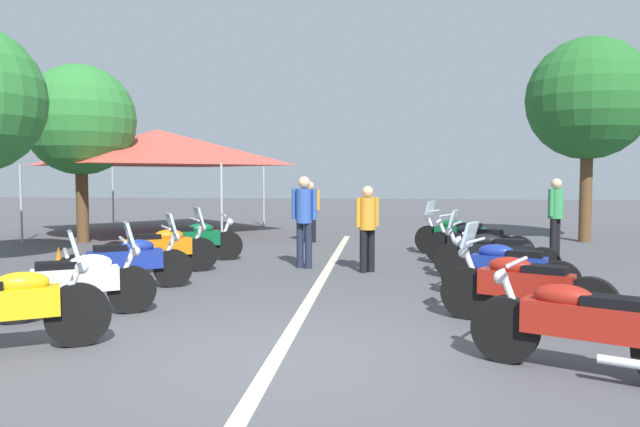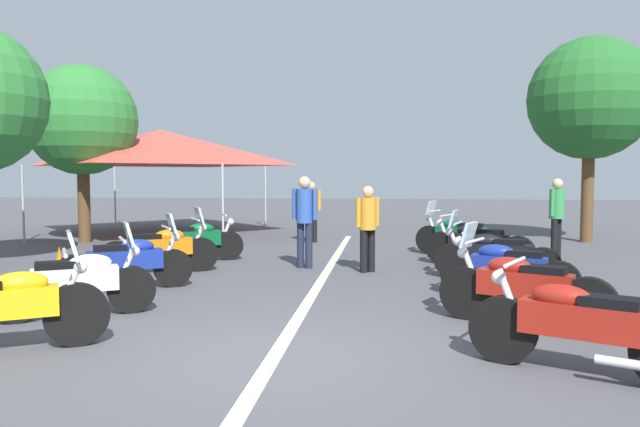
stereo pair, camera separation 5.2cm
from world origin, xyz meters
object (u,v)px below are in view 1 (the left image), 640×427
motorcycle_right_row_5 (459,235)px  bystander_2 (556,211)px  motorcycle_left_row_1 (78,282)px  motorcycle_right_row_1 (523,287)px  motorcycle_left_row_4 (193,240)px  roadside_tree_0 (80,121)px  motorcycle_right_row_0 (582,325)px  motorcycle_right_row_4 (477,243)px  bystander_0 (310,207)px  roadside_tree_2 (588,99)px  motorcycle_right_row_3 (494,254)px  motorcycle_left_row_2 (127,261)px  motorcycle_left_row_0 (6,307)px  traffic_cone_0 (59,266)px  motorcycle_left_row_3 (161,248)px  bystander_3 (304,214)px  motorcycle_right_row_2 (507,269)px  bystander_1 (367,222)px  event_tent (157,147)px

motorcycle_right_row_5 → bystander_2: size_ratio=1.13×
motorcycle_left_row_1 → motorcycle_right_row_1: motorcycle_right_row_1 is taller
motorcycle_left_row_4 → roadside_tree_0: 5.85m
motorcycle_right_row_0 → motorcycle_right_row_4: bearing=-63.5°
motorcycle_right_row_4 → bystander_0: 5.47m
motorcycle_right_row_4 → roadside_tree_2: (4.81, -3.58, 3.35)m
motorcycle_left_row_4 → bystander_0: bearing=37.9°
bystander_2 → motorcycle_right_row_3: bearing=-80.4°
motorcycle_left_row_4 → bystander_0: bystander_0 is taller
motorcycle_left_row_2 → motorcycle_right_row_3: size_ratio=0.90×
motorcycle_left_row_0 → traffic_cone_0: (3.82, 1.60, -0.18)m
bystander_0 → motorcycle_left_row_2: bearing=147.4°
motorcycle_right_row_3 → motorcycle_left_row_3: bearing=17.2°
motorcycle_right_row_1 → motorcycle_right_row_4: 4.70m
motorcycle_left_row_2 → bystander_3: (2.53, -2.45, 0.59)m
motorcycle_right_row_0 → traffic_cone_0: 8.14m
motorcycle_right_row_2 → motorcycle_right_row_5: bearing=-66.8°
bystander_2 → roadside_tree_0: bearing=-147.7°
motorcycle_right_row_0 → motorcycle_right_row_4: 6.44m
roadside_tree_0 → motorcycle_left_row_3: bearing=-140.1°
roadside_tree_0 → motorcycle_right_row_2: bearing=-123.1°
motorcycle_right_row_2 → bystander_1: 3.08m
motorcycle_left_row_1 → roadside_tree_0: 9.56m
bystander_1 → bystander_2: 4.71m
traffic_cone_0 → roadside_tree_2: 13.53m
motorcycle_left_row_2 → motorcycle_left_row_4: motorcycle_left_row_2 is taller
roadside_tree_2 → bystander_3: bearing=127.6°
motorcycle_left_row_0 → motorcycle_left_row_4: motorcycle_left_row_0 is taller
motorcycle_right_row_4 → bystander_2: bystander_2 is taller
motorcycle_right_row_5 → bystander_3: 3.84m
motorcycle_right_row_0 → motorcycle_left_row_3: bearing=-13.6°
motorcycle_right_row_1 → roadside_tree_2: (9.51, -3.76, 3.34)m
motorcycle_left_row_1 → bystander_3: bearing=31.5°
motorcycle_left_row_3 → event_tent: (7.38, 2.88, 2.18)m
motorcycle_right_row_1 → traffic_cone_0: bearing=10.2°
motorcycle_right_row_4 → motorcycle_right_row_2: bearing=116.8°
traffic_cone_0 → roadside_tree_2: bearing=-55.6°
motorcycle_right_row_2 → bystander_3: bearing=-16.1°
motorcycle_right_row_0 → traffic_cone_0: (3.88, 7.15, -0.17)m
motorcycle_left_row_2 → motorcycle_right_row_0: motorcycle_left_row_2 is taller
motorcycle_right_row_2 → motorcycle_right_row_3: 1.56m
motorcycle_left_row_4 → traffic_cone_0: motorcycle_left_row_4 is taller
motorcycle_left_row_3 → motorcycle_left_row_0: bearing=-118.4°
motorcycle_left_row_2 → motorcycle_right_row_0: 6.67m
roadside_tree_0 → motorcycle_right_row_1: bearing=-129.6°
motorcycle_right_row_1 → bystander_0: (8.63, 3.60, 0.48)m
motorcycle_right_row_3 → traffic_cone_0: bearing=25.9°
motorcycle_left_row_0 → motorcycle_right_row_4: (6.38, -5.60, -0.01)m
motorcycle_left_row_1 → motorcycle_right_row_3: (3.31, -5.70, -0.00)m
motorcycle_left_row_4 → motorcycle_right_row_2: motorcycle_left_row_4 is taller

